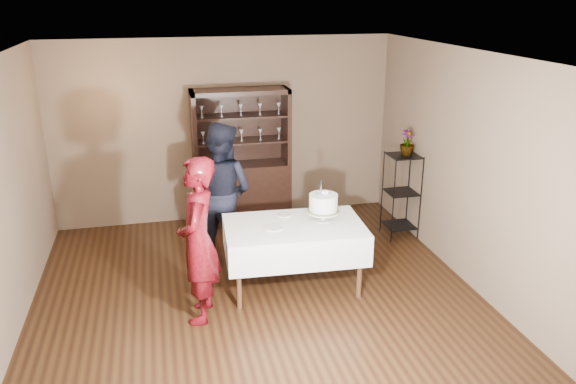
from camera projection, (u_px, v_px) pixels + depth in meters
name	position (u px, v px, depth m)	size (l,w,h in m)	color
floor	(257.00, 295.00, 6.46)	(5.00, 5.00, 0.00)	black
ceiling	(252.00, 55.00, 5.55)	(5.00, 5.00, 0.00)	white
back_wall	(225.00, 131.00, 8.29)	(5.00, 0.02, 2.70)	brown
wall_left	(2.00, 203.00, 5.46)	(0.02, 5.00, 2.70)	brown
wall_right	(466.00, 168.00, 6.55)	(0.02, 5.00, 2.70)	brown
china_hutch	(242.00, 179.00, 8.34)	(1.40, 0.48, 2.00)	black
plant_etagere	(401.00, 192.00, 7.84)	(0.42, 0.42, 1.20)	black
cake_table	(294.00, 240.00, 6.45)	(1.64, 1.07, 0.79)	silver
woman	(198.00, 241.00, 5.75)	(0.65, 0.42, 1.78)	#370507
man	(221.00, 192.00, 7.12)	(0.87, 0.68, 1.80)	black
cake	(323.00, 204.00, 6.43)	(0.39, 0.39, 0.51)	beige
plate_near	(273.00, 228.00, 6.29)	(0.21, 0.21, 0.01)	beige
plate_far	(285.00, 215.00, 6.65)	(0.18, 0.18, 0.01)	beige
potted_plant	(407.00, 143.00, 7.62)	(0.19, 0.19, 0.35)	#4E6D34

